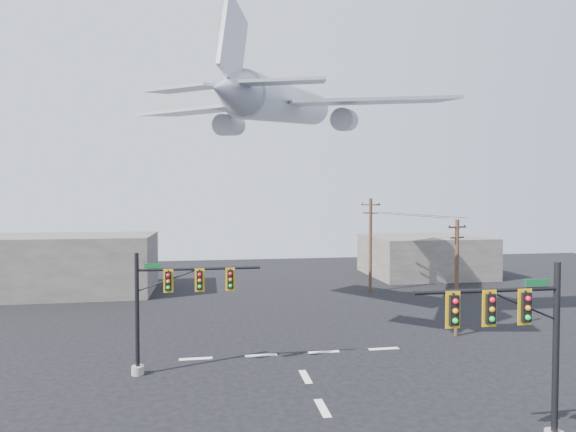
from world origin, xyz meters
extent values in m
cube|color=white|center=(0.00, 4.00, 0.01)|extent=(0.40, 2.00, 0.01)
cube|color=white|center=(0.00, 8.00, 0.01)|extent=(0.40, 2.00, 0.01)
cube|color=white|center=(-6.00, 12.00, 0.01)|extent=(2.00, 0.40, 0.01)
cube|color=white|center=(-2.00, 12.00, 0.01)|extent=(2.00, 0.40, 0.01)
cube|color=white|center=(2.00, 12.00, 0.01)|extent=(2.00, 0.40, 0.01)
cube|color=white|center=(6.00, 12.00, 0.01)|extent=(2.00, 0.40, 0.01)
cylinder|color=black|center=(8.29, -0.69, 3.63)|extent=(0.25, 0.25, 7.26)
cylinder|color=black|center=(5.32, -0.69, 6.22)|extent=(5.95, 0.17, 0.17)
cylinder|color=black|center=(6.81, -0.69, 5.60)|extent=(3.23, 0.08, 0.08)
cube|color=black|center=(6.81, -0.85, 5.57)|extent=(0.35, 0.31, 1.14)
cube|color=#DAA00C|center=(6.81, -0.83, 5.57)|extent=(0.57, 0.04, 1.40)
sphere|color=red|center=(6.81, -1.03, 5.93)|extent=(0.21, 0.21, 0.21)
sphere|color=orange|center=(6.81, -1.03, 5.57)|extent=(0.21, 0.21, 0.21)
sphere|color=green|center=(6.81, -1.03, 5.21)|extent=(0.21, 0.21, 0.21)
cube|color=black|center=(5.32, -0.85, 5.57)|extent=(0.35, 0.31, 1.14)
cube|color=#DAA00C|center=(5.32, -0.83, 5.57)|extent=(0.57, 0.04, 1.40)
sphere|color=red|center=(5.32, -1.03, 5.93)|extent=(0.21, 0.21, 0.21)
sphere|color=orange|center=(5.32, -1.03, 5.57)|extent=(0.21, 0.21, 0.21)
sphere|color=green|center=(5.32, -1.03, 5.21)|extent=(0.21, 0.21, 0.21)
cube|color=black|center=(3.83, -0.85, 5.57)|extent=(0.35, 0.31, 1.14)
cube|color=#DAA00C|center=(3.83, -0.83, 5.57)|extent=(0.57, 0.04, 1.40)
sphere|color=red|center=(3.83, -1.03, 5.93)|extent=(0.21, 0.21, 0.21)
sphere|color=orange|center=(3.83, -1.03, 5.57)|extent=(0.21, 0.21, 0.21)
sphere|color=green|center=(3.83, -1.03, 5.21)|extent=(0.21, 0.21, 0.21)
cube|color=#0C5625|center=(7.36, -0.76, 6.48)|extent=(0.99, 0.04, 0.27)
cylinder|color=gray|center=(-9.10, 9.86, 0.24)|extent=(0.68, 0.68, 0.48)
cylinder|color=black|center=(-9.10, 9.86, 3.39)|extent=(0.23, 0.23, 6.77)
cylinder|color=black|center=(-5.69, 9.86, 5.80)|extent=(6.81, 0.15, 0.15)
cylinder|color=black|center=(-7.40, 9.86, 5.22)|extent=(3.60, 0.08, 0.08)
cube|color=black|center=(-7.40, 9.72, 5.19)|extent=(0.33, 0.29, 1.06)
cube|color=#DAA00C|center=(-7.40, 9.73, 5.19)|extent=(0.53, 0.04, 1.31)
sphere|color=red|center=(-7.40, 9.55, 5.53)|extent=(0.19, 0.19, 0.19)
sphere|color=orange|center=(-7.40, 9.55, 5.19)|extent=(0.19, 0.19, 0.19)
sphere|color=green|center=(-7.40, 9.55, 4.86)|extent=(0.19, 0.19, 0.19)
cube|color=black|center=(-5.69, 9.72, 5.19)|extent=(0.33, 0.29, 1.06)
cube|color=#DAA00C|center=(-5.69, 9.73, 5.19)|extent=(0.53, 0.04, 1.31)
sphere|color=red|center=(-5.69, 9.55, 5.53)|extent=(0.19, 0.19, 0.19)
sphere|color=orange|center=(-5.69, 9.55, 5.19)|extent=(0.19, 0.19, 0.19)
sphere|color=green|center=(-5.69, 9.55, 4.86)|extent=(0.19, 0.19, 0.19)
cube|color=black|center=(-3.99, 9.72, 5.19)|extent=(0.33, 0.29, 1.06)
cube|color=#DAA00C|center=(-3.99, 9.73, 5.19)|extent=(0.53, 0.04, 1.31)
sphere|color=red|center=(-3.99, 9.55, 5.53)|extent=(0.19, 0.19, 0.19)
sphere|color=orange|center=(-3.99, 9.55, 5.19)|extent=(0.19, 0.19, 0.19)
sphere|color=green|center=(-3.99, 9.55, 4.86)|extent=(0.19, 0.19, 0.19)
cube|color=#0C5625|center=(-8.23, 9.80, 6.05)|extent=(0.92, 0.04, 0.25)
cylinder|color=#4E3421|center=(12.14, 13.99, 4.15)|extent=(0.28, 0.28, 8.29)
cube|color=#4E3421|center=(12.14, 13.99, 7.74)|extent=(1.61, 0.63, 0.11)
cube|color=#4E3421|center=(12.14, 13.99, 7.00)|extent=(1.26, 0.51, 0.11)
cylinder|color=black|center=(11.44, 13.76, 7.83)|extent=(0.09, 0.09, 0.11)
cylinder|color=black|center=(12.14, 13.99, 7.83)|extent=(0.09, 0.09, 0.11)
cylinder|color=black|center=(12.84, 14.22, 7.83)|extent=(0.09, 0.09, 0.11)
cylinder|color=#4E3421|center=(11.59, 30.78, 4.90)|extent=(0.33, 0.33, 9.80)
cube|color=#4E3421|center=(11.59, 30.78, 9.14)|extent=(1.86, 0.94, 0.13)
cube|color=#4E3421|center=(11.59, 30.78, 8.26)|extent=(1.46, 0.76, 0.13)
cylinder|color=black|center=(10.79, 31.14, 9.25)|extent=(0.11, 0.11, 0.13)
cylinder|color=black|center=(11.59, 30.78, 9.25)|extent=(0.11, 0.11, 0.13)
cylinder|color=black|center=(12.40, 30.41, 9.25)|extent=(0.11, 0.11, 0.13)
cylinder|color=black|center=(11.06, 22.38, 8.39)|extent=(0.72, 16.78, 0.03)
cylinder|color=black|center=(12.67, 22.38, 8.39)|extent=(0.43, 16.78, 0.03)
cylinder|color=#A6A9B2|center=(0.85, 19.89, 17.21)|extent=(10.87, 18.49, 5.43)
cone|color=#A6A9B2|center=(5.75, 30.20, 18.71)|extent=(4.65, 5.38, 3.51)
cone|color=#A6A9B2|center=(-4.04, 9.59, 15.70)|extent=(4.36, 5.22, 3.21)
cube|color=#A6A9B2|center=(-5.72, 21.62, 16.76)|extent=(10.97, 12.03, 0.78)
cube|color=#A6A9B2|center=(6.34, 15.89, 16.76)|extent=(12.17, 4.28, 0.78)
cylinder|color=#A6A9B2|center=(-3.50, 21.61, 15.66)|extent=(2.88, 3.60, 2.06)
cylinder|color=#A6A9B2|center=(4.93, 17.60, 15.66)|extent=(2.88, 3.60, 2.06)
cube|color=#A6A9B2|center=(-3.75, 10.20, 18.62)|extent=(2.04, 3.94, 5.35)
cube|color=#A6A9B2|center=(-6.54, 11.30, 16.14)|extent=(4.89, 4.59, 0.44)
cube|color=#A6A9B2|center=(-1.14, 8.74, 16.14)|extent=(4.96, 2.87, 0.44)
cube|color=slate|center=(-20.00, 35.00, 3.00)|extent=(18.00, 10.00, 6.00)
cube|color=slate|center=(22.00, 40.00, 2.50)|extent=(14.00, 12.00, 5.00)
camera|label=1|loc=(-5.18, -17.44, 9.71)|focal=30.00mm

